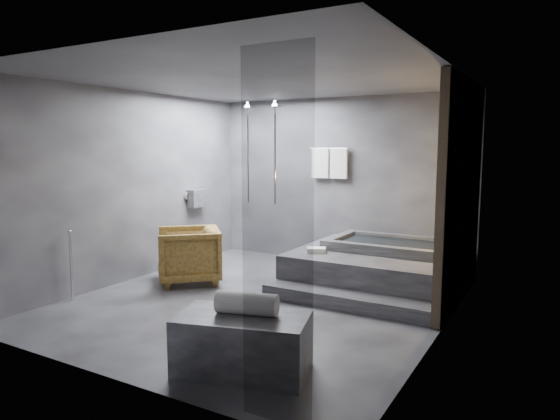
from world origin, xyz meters
The scene contains 7 objects.
room centered at (0.40, 0.24, 1.73)m, with size 5.00×5.04×2.82m.
tub_deck centered at (1.05, 1.45, 0.25)m, with size 2.20×2.00×0.50m, color #2D2D2F.
tub_step centered at (1.05, 0.27, 0.09)m, with size 2.20×0.36×0.18m, color #2D2D2F.
concrete_bench centered at (0.94, -1.82, 0.26)m, with size 1.15×0.63×0.52m, color #353538.
driftwood_chair centered at (-1.40, 0.23, 0.40)m, with size 0.86×0.89×0.81m, color #4C3513.
rolled_towel centered at (0.96, -1.79, 0.61)m, with size 0.20×0.20×0.55m, color silver.
deck_towel centered at (0.34, 0.92, 0.53)m, with size 0.26×0.19×0.07m, color silver.
Camera 1 is at (3.32, -5.31, 1.98)m, focal length 32.00 mm.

